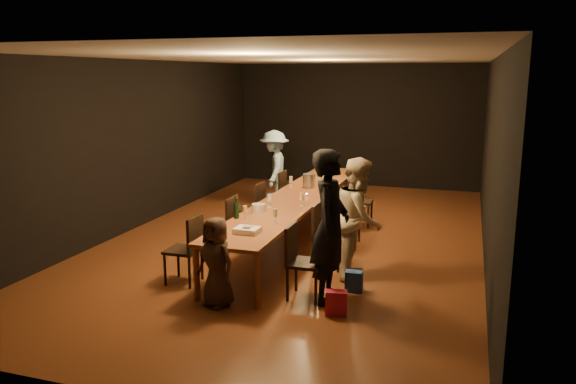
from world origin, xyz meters
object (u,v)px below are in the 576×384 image
(chair_right_0, at_px, (306,262))
(child, at_px, (216,262))
(chair_left_2, at_px, (250,209))
(chair_left_1, at_px, (221,226))
(ice_bucket, at_px, (309,180))
(champagne_bottle, at_px, (236,207))
(table, at_px, (297,199))
(chair_right_1, at_px, (329,236))
(chair_right_2, at_px, (347,216))
(chair_right_3, at_px, (360,201))
(plate_stack, at_px, (259,208))
(man_blue, at_px, (274,169))
(chair_left_0, at_px, (183,249))
(woman_tan, at_px, (359,218))
(woman_birthday, at_px, (330,227))
(birthday_cake, at_px, (247,230))
(chair_left_3, at_px, (273,195))

(chair_right_0, distance_m, child, 1.10)
(chair_left_2, bearing_deg, chair_left_1, -180.00)
(chair_right_0, relative_size, ice_bucket, 3.88)
(champagne_bottle, bearing_deg, table, 77.25)
(chair_right_1, bearing_deg, chair_right_2, 180.00)
(chair_right_3, xyz_separation_m, plate_stack, (-1.08, -2.41, 0.34))
(man_blue, bearing_deg, chair_right_2, 27.84)
(chair_right_0, height_order, chair_right_1, same)
(table, xyz_separation_m, man_blue, (-1.15, 2.13, 0.10))
(chair_left_0, distance_m, woman_tan, 2.40)
(chair_right_0, distance_m, ice_bucket, 3.34)
(chair_right_1, distance_m, woman_birthday, 1.31)
(chair_right_2, height_order, child, child)
(chair_left_2, distance_m, woman_birthday, 3.15)
(chair_right_0, relative_size, woman_tan, 0.56)
(chair_right_2, bearing_deg, birthday_cake, -19.06)
(chair_left_3, height_order, birthday_cake, chair_left_3)
(chair_right_0, height_order, chair_right_3, same)
(chair_right_1, relative_size, champagne_bottle, 2.87)
(woman_birthday, distance_m, woman_tan, 0.98)
(chair_right_1, relative_size, chair_right_2, 1.00)
(chair_right_0, relative_size, chair_right_2, 1.00)
(chair_left_0, distance_m, woman_birthday, 2.06)
(chair_left_3, bearing_deg, child, -169.78)
(chair_right_2, height_order, woman_tan, woman_tan)
(chair_right_0, height_order, ice_bucket, ice_bucket)
(ice_bucket, bearing_deg, chair_right_2, -42.45)
(chair_right_0, height_order, woman_birthday, woman_birthday)
(child, bearing_deg, birthday_cake, 98.30)
(chair_right_3, height_order, plate_stack, chair_right_3)
(woman_tan, distance_m, birthday_cake, 1.56)
(chair_left_3, xyz_separation_m, plate_stack, (0.62, -2.41, 0.34))
(chair_right_1, xyz_separation_m, chair_left_2, (-1.70, 1.20, 0.00))
(chair_left_1, height_order, champagne_bottle, champagne_bottle)
(chair_right_3, xyz_separation_m, man_blue, (-2.00, 0.93, 0.34))
(plate_stack, bearing_deg, chair_left_2, 117.23)
(woman_tan, xyz_separation_m, birthday_cake, (-1.27, -0.90, -0.04))
(birthday_cake, xyz_separation_m, champagne_bottle, (-0.43, 0.64, 0.13))
(chair_right_2, distance_m, chair_left_0, 2.94)
(woman_tan, distance_m, man_blue, 4.33)
(champagne_bottle, bearing_deg, woman_tan, 8.56)
(chair_right_1, distance_m, plate_stack, 1.13)
(table, xyz_separation_m, chair_left_1, (-0.85, -1.20, -0.24))
(chair_right_3, relative_size, man_blue, 0.58)
(table, height_order, chair_right_3, chair_right_3)
(chair_left_3, bearing_deg, chair_left_0, -180.00)
(chair_left_2, bearing_deg, chair_left_0, -180.00)
(plate_stack, bearing_deg, child, -85.88)
(woman_birthday, height_order, ice_bucket, woman_birthday)
(table, relative_size, woman_tan, 3.62)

